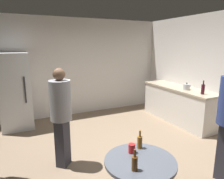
# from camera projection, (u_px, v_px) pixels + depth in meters

# --- Properties ---
(ground_plane) EXTENTS (5.20, 5.20, 0.10)m
(ground_plane) POSITION_uv_depth(u_px,v_px,m) (116.00, 158.00, 3.74)
(ground_plane) COLOR #7A6651
(wall_back) EXTENTS (5.32, 0.06, 2.70)m
(wall_back) POSITION_uv_depth(u_px,v_px,m) (74.00, 68.00, 5.75)
(wall_back) COLOR silver
(wall_back) RESTS_ON ground_plane
(wall_side_right) EXTENTS (0.06, 5.20, 2.70)m
(wall_side_right) POSITION_uv_depth(u_px,v_px,m) (222.00, 74.00, 4.55)
(wall_side_right) COLOR silver
(wall_side_right) RESTS_ON ground_plane
(refrigerator) EXTENTS (0.70, 0.68, 1.80)m
(refrigerator) POSITION_uv_depth(u_px,v_px,m) (15.00, 92.00, 4.81)
(refrigerator) COLOR silver
(refrigerator) RESTS_ON ground_plane
(kitchen_counter) EXTENTS (0.64, 2.19, 0.90)m
(kitchen_counter) POSITION_uv_depth(u_px,v_px,m) (178.00, 104.00, 5.38)
(kitchen_counter) COLOR beige
(kitchen_counter) RESTS_ON ground_plane
(kettle) EXTENTS (0.24, 0.17, 0.18)m
(kettle) POSITION_uv_depth(u_px,v_px,m) (187.00, 87.00, 5.00)
(kettle) COLOR #B2B2B7
(kettle) RESTS_ON kitchen_counter
(wine_bottle_on_counter) EXTENTS (0.08, 0.08, 0.31)m
(wine_bottle_on_counter) POSITION_uv_depth(u_px,v_px,m) (203.00, 89.00, 4.54)
(wine_bottle_on_counter) COLOR #3F141E
(wine_bottle_on_counter) RESTS_ON kitchen_counter
(foreground_table) EXTENTS (0.80, 0.80, 0.73)m
(foreground_table) POSITION_uv_depth(u_px,v_px,m) (140.00, 168.00, 2.29)
(foreground_table) COLOR #4C515B
(foreground_table) RESTS_ON ground_plane
(beer_bottle_amber) EXTENTS (0.06, 0.06, 0.23)m
(beer_bottle_amber) POSITION_uv_depth(u_px,v_px,m) (140.00, 142.00, 2.51)
(beer_bottle_amber) COLOR #8C5919
(beer_bottle_amber) RESTS_ON foreground_table
(beer_bottle_brown) EXTENTS (0.06, 0.06, 0.23)m
(beer_bottle_brown) POSITION_uv_depth(u_px,v_px,m) (135.00, 163.00, 2.06)
(beer_bottle_brown) COLOR #593314
(beer_bottle_brown) RESTS_ON foreground_table
(plastic_cup_red) EXTENTS (0.08, 0.08, 0.11)m
(plastic_cup_red) POSITION_uv_depth(u_px,v_px,m) (132.00, 148.00, 2.41)
(plastic_cup_red) COLOR red
(plastic_cup_red) RESTS_ON foreground_table
(person_in_gray_shirt) EXTENTS (0.48, 0.48, 1.64)m
(person_in_gray_shirt) POSITION_uv_depth(u_px,v_px,m) (61.00, 111.00, 3.25)
(person_in_gray_shirt) COLOR #2D2D38
(person_in_gray_shirt) RESTS_ON ground_plane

